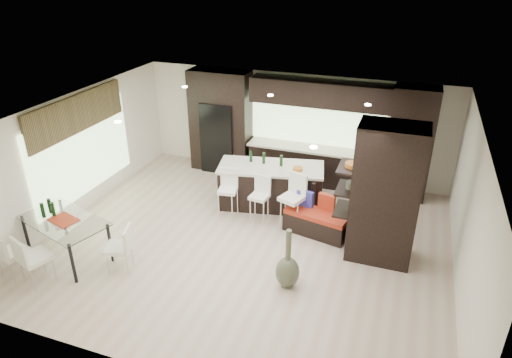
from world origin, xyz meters
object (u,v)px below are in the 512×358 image
at_px(floor_vase, 288,259).
at_px(chair_far, 13,255).
at_px(stool_mid, 259,204).
at_px(stool_left, 228,198).
at_px(kitchen_island, 271,186).
at_px(dining_table, 68,239).
at_px(chair_near, 36,261).
at_px(chair_end, 119,250).
at_px(bench, 316,223).
at_px(stool_right, 291,208).

xyz_separation_m(floor_vase, chair_far, (-4.76, -1.37, -0.14)).
bearing_deg(stool_mid, stool_left, -172.85).
height_order(stool_left, stool_mid, stool_left).
height_order(kitchen_island, stool_mid, kitchen_island).
bearing_deg(dining_table, floor_vase, 24.95).
bearing_deg(chair_far, chair_near, 8.91).
bearing_deg(chair_end, stool_mid, -56.80).
bearing_deg(chair_end, kitchen_island, -49.41).
bearing_deg(stool_mid, kitchen_island, 96.36).
bearing_deg(bench, stool_left, -169.26).
height_order(kitchen_island, chair_far, kitchen_island).
height_order(stool_mid, floor_vase, floor_vase).
relative_size(bench, dining_table, 0.78).
height_order(stool_right, bench, stool_right).
height_order(kitchen_island, stool_left, kitchen_island).
bearing_deg(stool_left, kitchen_island, 38.26).
xyz_separation_m(stool_left, chair_far, (-2.84, -3.26, -0.01)).
xyz_separation_m(stool_mid, floor_vase, (1.19, -1.90, 0.15)).
bearing_deg(stool_right, kitchen_island, 151.76).
height_order(kitchen_island, chair_end, kitchen_island).
bearing_deg(stool_right, stool_left, -160.42).
relative_size(kitchen_island, chair_far, 2.74).
xyz_separation_m(kitchen_island, stool_right, (0.73, -0.83, 0.00)).
height_order(bench, chair_far, chair_far).
relative_size(dining_table, chair_near, 1.88).
bearing_deg(stool_left, bench, -11.00).
xyz_separation_m(kitchen_island, stool_left, (-0.73, -0.81, -0.05)).
bearing_deg(bench, chair_far, -134.49).
relative_size(chair_near, chair_far, 1.04).
xyz_separation_m(stool_left, chair_near, (-2.31, -3.27, 0.00)).
relative_size(stool_left, chair_end, 1.09).
relative_size(chair_near, chair_end, 1.10).
bearing_deg(chair_far, stool_mid, 52.44).
distance_m(kitchen_island, chair_near, 5.09).
bearing_deg(dining_table, stool_right, 50.06).
bearing_deg(bench, stool_mid, -170.47).
bearing_deg(stool_left, floor_vase, -54.14).
xyz_separation_m(bench, floor_vase, (-0.10, -1.84, 0.32)).
height_order(stool_right, chair_end, stool_right).
distance_m(kitchen_island, stool_right, 1.11).
bearing_deg(kitchen_island, floor_vase, -78.03).
distance_m(stool_left, floor_vase, 2.69).
bearing_deg(kitchen_island, bench, -45.47).
bearing_deg(stool_right, chair_far, -122.61).
xyz_separation_m(stool_left, bench, (2.02, -0.05, -0.19)).
relative_size(floor_vase, chair_end, 1.40).
distance_m(stool_mid, bench, 1.30).
distance_m(stool_left, chair_end, 2.72).
relative_size(stool_left, stool_mid, 1.05).
relative_size(stool_mid, bench, 0.64).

